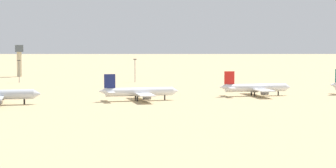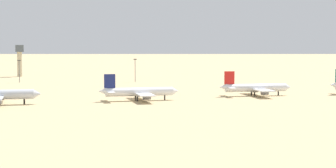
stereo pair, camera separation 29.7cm
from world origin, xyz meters
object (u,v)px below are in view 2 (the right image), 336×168
Objects in this scene: parked_jet_navy_3 at (139,92)px; control_tower at (20,57)px; light_pole_west at (135,68)px; parked_jet_red_4 at (255,88)px; light_pole_mid at (19,69)px.

control_tower is (-37.75, 172.81, 9.12)m from parked_jet_navy_3.
light_pole_west is (23.54, 101.08, 4.33)m from parked_jet_navy_3.
light_pole_west is at bearing 113.07° from parked_jet_red_4.
parked_jet_navy_3 is at bearing -169.39° from parked_jet_red_4.
parked_jet_navy_3 is 53.46m from parked_jet_red_4.
parked_jet_navy_3 is 2.45× the size of light_pole_west.
parked_jet_red_4 is at bearing 8.16° from parked_jet_navy_3.
control_tower is 56.58m from light_pole_mid.
parked_jet_red_4 is 146.48m from light_pole_mid.
control_tower reaches higher than parked_jet_navy_3.
control_tower is at bearing 105.85° from parked_jet_navy_3.
parked_jet_red_4 is (53.29, 4.32, 0.00)m from parked_jet_navy_3.
control_tower is at bearing 124.36° from parked_jet_red_4.
light_pole_mid is at bearing 135.95° from parked_jet_red_4.
light_pole_mid is at bearing 166.49° from light_pole_west.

